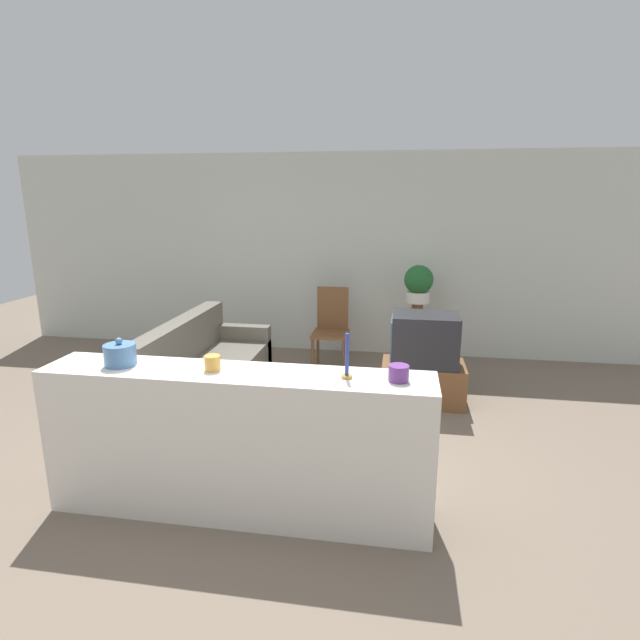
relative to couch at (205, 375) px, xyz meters
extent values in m
plane|color=#756656|center=(0.94, -1.33, -0.31)|extent=(14.00, 14.00, 0.00)
cube|color=silver|center=(0.94, 2.10, 1.04)|extent=(9.00, 0.06, 2.70)
cube|color=#605B51|center=(0.05, 0.00, -0.09)|extent=(0.80, 1.98, 0.44)
cube|color=#605B51|center=(-0.25, 0.00, 0.35)|extent=(0.20, 1.98, 0.44)
cube|color=#605B51|center=(0.05, -0.91, 0.00)|extent=(0.80, 0.16, 0.62)
cube|color=#605B51|center=(0.05, 0.91, 0.00)|extent=(0.80, 0.16, 0.62)
cube|color=brown|center=(2.25, 0.40, -0.10)|extent=(0.86, 0.53, 0.42)
cube|color=#232328|center=(2.25, 0.40, 0.38)|extent=(0.67, 0.50, 0.53)
cube|color=#4C6B93|center=(1.91, 0.40, 0.38)|extent=(0.02, 0.41, 0.41)
cube|color=brown|center=(1.14, 1.26, 0.15)|extent=(0.44, 0.44, 0.04)
cube|color=brown|center=(1.14, 1.46, 0.44)|extent=(0.40, 0.04, 0.54)
cylinder|color=brown|center=(0.95, 1.07, -0.09)|extent=(0.04, 0.04, 0.44)
cylinder|color=brown|center=(1.33, 1.07, -0.09)|extent=(0.04, 0.04, 0.44)
cylinder|color=brown|center=(0.95, 1.45, -0.09)|extent=(0.04, 0.04, 0.44)
cylinder|color=brown|center=(1.33, 1.45, -0.09)|extent=(0.04, 0.04, 0.44)
cylinder|color=brown|center=(2.20, 1.61, 0.10)|extent=(0.14, 0.14, 0.83)
cylinder|color=white|center=(2.20, 1.61, 0.59)|extent=(0.29, 0.29, 0.14)
sphere|color=#23602D|center=(2.20, 1.61, 0.81)|extent=(0.36, 0.36, 0.36)
cube|color=white|center=(0.94, -1.75, 0.20)|extent=(2.59, 0.44, 1.02)
cylinder|color=#4C7AAD|center=(0.15, -1.75, 0.78)|extent=(0.21, 0.21, 0.15)
sphere|color=#4C7AAD|center=(0.15, -1.75, 0.88)|extent=(0.05, 0.05, 0.05)
cylinder|color=gold|center=(0.80, -1.75, 0.76)|extent=(0.11, 0.11, 0.10)
cylinder|color=#B7933D|center=(1.67, -1.75, 0.72)|extent=(0.07, 0.07, 0.02)
cylinder|color=#2D3D9E|center=(1.67, -1.75, 0.87)|extent=(0.02, 0.02, 0.27)
cylinder|color=#66337F|center=(1.99, -1.75, 0.76)|extent=(0.13, 0.13, 0.10)
camera|label=1|loc=(1.98, -4.67, 1.81)|focal=28.00mm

